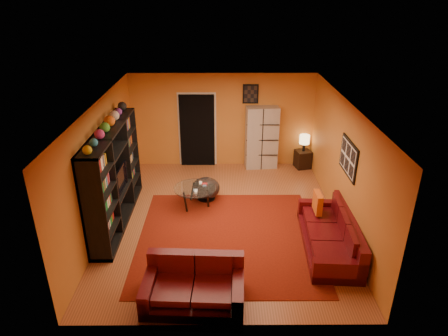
{
  "coord_description": "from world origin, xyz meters",
  "views": [
    {
      "loc": [
        -0.01,
        -7.5,
        4.7
      ],
      "look_at": [
        0.03,
        0.1,
        1.2
      ],
      "focal_mm": 32.0,
      "sensor_mm": 36.0,
      "label": 1
    }
  ],
  "objects_px": {
    "sofa": "(333,235)",
    "storage_cabinet": "(262,138)",
    "table_lamp": "(304,140)",
    "coffee_table": "(195,190)",
    "tv": "(117,179)",
    "bowl_chair": "(206,188)",
    "loveseat": "(194,284)",
    "side_table": "(303,159)",
    "entertainment_unit": "(114,177)"
  },
  "relations": [
    {
      "from": "entertainment_unit",
      "to": "table_lamp",
      "type": "relative_size",
      "value": 6.5
    },
    {
      "from": "tv",
      "to": "entertainment_unit",
      "type": "bearing_deg",
      "value": 115.59
    },
    {
      "from": "coffee_table",
      "to": "bowl_chair",
      "type": "relative_size",
      "value": 1.47
    },
    {
      "from": "tv",
      "to": "sofa",
      "type": "bearing_deg",
      "value": -103.63
    },
    {
      "from": "storage_cabinet",
      "to": "bowl_chair",
      "type": "height_order",
      "value": "storage_cabinet"
    },
    {
      "from": "entertainment_unit",
      "to": "storage_cabinet",
      "type": "relative_size",
      "value": 1.72
    },
    {
      "from": "sofa",
      "to": "storage_cabinet",
      "type": "distance_m",
      "value": 4.02
    },
    {
      "from": "entertainment_unit",
      "to": "table_lamp",
      "type": "distance_m",
      "value": 5.3
    },
    {
      "from": "side_table",
      "to": "table_lamp",
      "type": "distance_m",
      "value": 0.58
    },
    {
      "from": "tv",
      "to": "loveseat",
      "type": "xyz_separation_m",
      "value": [
        1.76,
        -2.44,
        -0.69
      ]
    },
    {
      "from": "sofa",
      "to": "loveseat",
      "type": "bearing_deg",
      "value": -148.7
    },
    {
      "from": "storage_cabinet",
      "to": "table_lamp",
      "type": "bearing_deg",
      "value": -8.19
    },
    {
      "from": "coffee_table",
      "to": "storage_cabinet",
      "type": "xyz_separation_m",
      "value": [
        1.71,
        2.23,
        0.43
      ]
    },
    {
      "from": "entertainment_unit",
      "to": "tv",
      "type": "height_order",
      "value": "entertainment_unit"
    },
    {
      "from": "loveseat",
      "to": "coffee_table",
      "type": "height_order",
      "value": "loveseat"
    },
    {
      "from": "sofa",
      "to": "side_table",
      "type": "relative_size",
      "value": 4.59
    },
    {
      "from": "storage_cabinet",
      "to": "bowl_chair",
      "type": "bearing_deg",
      "value": -133.91
    },
    {
      "from": "coffee_table",
      "to": "storage_cabinet",
      "type": "relative_size",
      "value": 0.55
    },
    {
      "from": "storage_cabinet",
      "to": "side_table",
      "type": "height_order",
      "value": "storage_cabinet"
    },
    {
      "from": "table_lamp",
      "to": "coffee_table",
      "type": "bearing_deg",
      "value": -142.87
    },
    {
      "from": "coffee_table",
      "to": "loveseat",
      "type": "bearing_deg",
      "value": -86.81
    },
    {
      "from": "entertainment_unit",
      "to": "coffee_table",
      "type": "bearing_deg",
      "value": 19.02
    },
    {
      "from": "loveseat",
      "to": "side_table",
      "type": "relative_size",
      "value": 3.3
    },
    {
      "from": "loveseat",
      "to": "storage_cabinet",
      "type": "xyz_separation_m",
      "value": [
        1.55,
        5.21,
        0.59
      ]
    },
    {
      "from": "table_lamp",
      "to": "loveseat",
      "type": "bearing_deg",
      "value": -117.78
    },
    {
      "from": "coffee_table",
      "to": "table_lamp",
      "type": "bearing_deg",
      "value": 37.13
    },
    {
      "from": "tv",
      "to": "loveseat",
      "type": "relative_size",
      "value": 0.54
    },
    {
      "from": "bowl_chair",
      "to": "side_table",
      "type": "height_order",
      "value": "bowl_chair"
    },
    {
      "from": "entertainment_unit",
      "to": "storage_cabinet",
      "type": "distance_m",
      "value": 4.37
    },
    {
      "from": "tv",
      "to": "sofa",
      "type": "distance_m",
      "value": 4.54
    },
    {
      "from": "storage_cabinet",
      "to": "coffee_table",
      "type": "bearing_deg",
      "value": -133.2
    },
    {
      "from": "storage_cabinet",
      "to": "table_lamp",
      "type": "relative_size",
      "value": 3.77
    },
    {
      "from": "storage_cabinet",
      "to": "side_table",
      "type": "distance_m",
      "value": 1.33
    },
    {
      "from": "loveseat",
      "to": "table_lamp",
      "type": "distance_m",
      "value": 5.86
    },
    {
      "from": "coffee_table",
      "to": "storage_cabinet",
      "type": "height_order",
      "value": "storage_cabinet"
    },
    {
      "from": "loveseat",
      "to": "bowl_chair",
      "type": "distance_m",
      "value": 3.34
    },
    {
      "from": "sofa",
      "to": "table_lamp",
      "type": "distance_m",
      "value": 3.82
    },
    {
      "from": "tv",
      "to": "loveseat",
      "type": "distance_m",
      "value": 3.08
    },
    {
      "from": "loveseat",
      "to": "storage_cabinet",
      "type": "bearing_deg",
      "value": -13.63
    },
    {
      "from": "table_lamp",
      "to": "sofa",
      "type": "bearing_deg",
      "value": -91.69
    },
    {
      "from": "tv",
      "to": "loveseat",
      "type": "height_order",
      "value": "tv"
    },
    {
      "from": "tv",
      "to": "storage_cabinet",
      "type": "relative_size",
      "value": 0.51
    },
    {
      "from": "tv",
      "to": "storage_cabinet",
      "type": "height_order",
      "value": "storage_cabinet"
    },
    {
      "from": "bowl_chair",
      "to": "coffee_table",
      "type": "bearing_deg",
      "value": -123.6
    },
    {
      "from": "entertainment_unit",
      "to": "table_lamp",
      "type": "height_order",
      "value": "entertainment_unit"
    },
    {
      "from": "sofa",
      "to": "side_table",
      "type": "bearing_deg",
      "value": 91.74
    },
    {
      "from": "tv",
      "to": "side_table",
      "type": "bearing_deg",
      "value": -58.65
    },
    {
      "from": "entertainment_unit",
      "to": "bowl_chair",
      "type": "distance_m",
      "value": 2.23
    },
    {
      "from": "tv",
      "to": "coffee_table",
      "type": "xyz_separation_m",
      "value": [
        1.59,
        0.54,
        -0.53
      ]
    },
    {
      "from": "tv",
      "to": "loveseat",
      "type": "bearing_deg",
      "value": -144.25
    }
  ]
}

